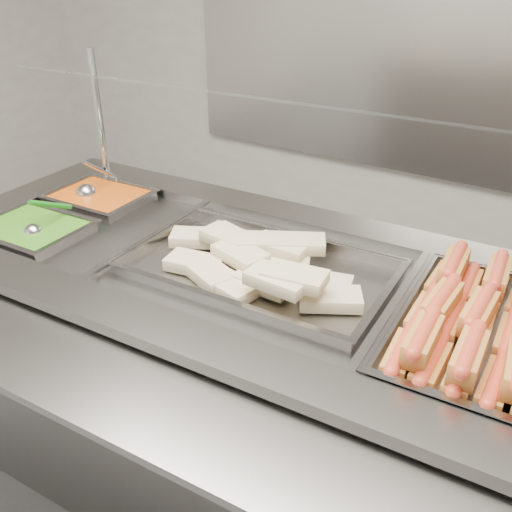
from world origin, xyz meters
The scene contains 12 objects.
back_panel centered at (0.00, 2.45, 1.20)m, with size 3.00×0.04×1.20m, color #A39D99.
steam_counter centered at (0.14, 0.44, 0.49)m, with size 2.10×1.02×0.98m.
tray_rail centered at (0.17, -0.12, 0.93)m, with size 1.98×0.52×0.06m.
sneeze_guard centered at (0.13, 0.68, 1.38)m, with size 1.82×0.42×0.48m.
pan_hotdogs centered at (0.82, 0.48, 0.94)m, with size 0.41×0.62×0.11m.
pan_wraps centered at (0.21, 0.44, 0.95)m, with size 0.77×0.48×0.08m.
pan_beans centered at (-0.57, 0.56, 0.94)m, with size 0.34×0.28×0.11m.
pan_peas centered at (-0.55, 0.24, 0.94)m, with size 0.34×0.28×0.11m.
hotdogs_in_buns centered at (0.81, 0.46, 0.99)m, with size 0.36×0.58×0.13m.
tortilla_wraps centered at (0.21, 0.43, 0.99)m, with size 0.71×0.40×0.11m.
ladle centered at (-0.61, 0.54, 0.99)m, with size 0.08×0.21×0.17m.
serving_spoon centered at (-0.52, 0.24, 0.99)m, with size 0.06×0.20×0.14m.
Camera 1 is at (0.98, -0.77, 1.80)m, focal length 40.00 mm.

